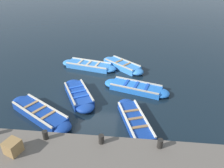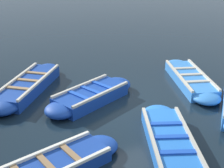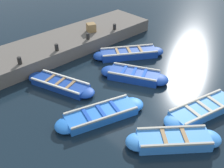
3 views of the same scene
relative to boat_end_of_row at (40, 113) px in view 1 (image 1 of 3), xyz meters
name	(u,v)px [view 1 (image 1 of 3)]	position (x,y,z in m)	size (l,w,h in m)	color
ground_plane	(95,91)	(2.53, -2.21, -0.19)	(120.00, 120.00, 0.00)	black
boat_end_of_row	(40,113)	(0.00, 0.00, 0.00)	(2.87, 3.82, 0.45)	navy
boat_stern_in	(79,95)	(1.74, -1.45, 0.00)	(3.37, 2.40, 0.44)	navy
boat_drifting	(135,121)	(-0.08, -4.46, -0.04)	(3.65, 1.96, 0.37)	navy
boat_alongside	(89,66)	(5.39, -1.27, -0.02)	(1.72, 3.94, 0.40)	#3884E0
boat_centre	(136,88)	(2.80, -4.48, -0.03)	(1.95, 3.85, 0.39)	blue
boat_bow_out	(123,65)	(5.59, -3.55, 0.00)	(2.79, 3.14, 0.45)	#3884E0
bollard_north	(160,144)	(-2.09, -5.31, 0.71)	(0.20, 0.20, 0.35)	black
bollard_mid_north	(101,139)	(-2.09, -3.25, 0.71)	(0.20, 0.20, 0.35)	black
bollard_mid_south	(45,135)	(-2.09, -1.18, 0.71)	(0.20, 0.20, 0.35)	black
wooden_crate	(13,147)	(-2.83, -0.33, 0.78)	(0.49, 0.49, 0.49)	olive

